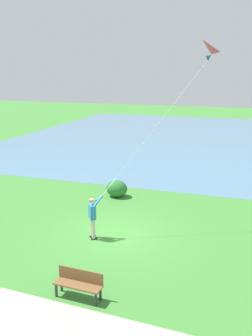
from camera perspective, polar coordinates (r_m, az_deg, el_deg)
ground_plane at (r=16.02m, az=-1.90°, el=-10.12°), size 120.00×120.00×0.00m
lake_water at (r=38.66m, az=16.68°, el=4.04°), size 36.00×44.00×0.01m
person_kite_flyer at (r=15.36m, az=-5.09°, el=-7.04°), size 0.57×0.61×1.83m
flying_kite at (r=16.26m, az=11.50°, el=16.98°), size 3.62×3.86×6.10m
park_bench_near_walkway at (r=11.89m, az=-7.19°, el=-16.89°), size 0.51×1.52×0.88m
lakeside_shrub at (r=20.45m, az=-1.43°, el=-3.14°), size 1.00×1.17×0.93m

